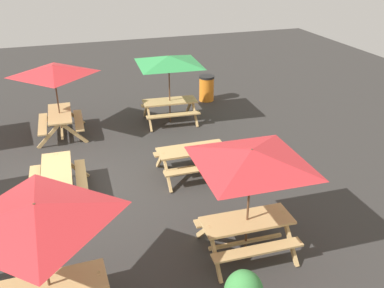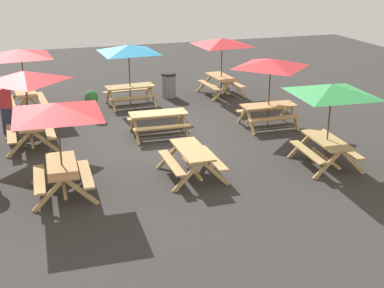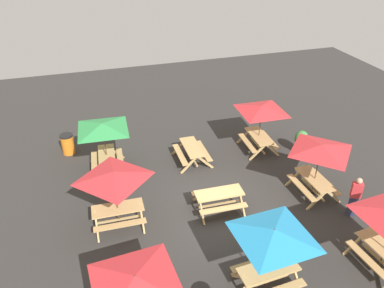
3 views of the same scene
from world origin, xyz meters
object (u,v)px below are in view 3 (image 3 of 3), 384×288
Objects in this scene: person_standing at (355,196)px; trash_bin_orange at (68,144)px; picnic_table_8 at (136,285)px; picnic_table_6 at (103,130)px; potted_plant_0 at (301,141)px; potted_plant_1 at (298,239)px; picnic_table_0 at (114,179)px; picnic_table_1 at (273,238)px; picnic_table_4 at (219,197)px; picnic_table_7 at (320,152)px; picnic_table_3 at (261,112)px; picnic_table_2 at (192,150)px.

trash_bin_orange is at bearing 171.68° from person_standing.
picnic_table_8 is 2.88× the size of trash_bin_orange.
picnic_table_6 is 2.44× the size of potted_plant_0.
trash_bin_orange is at bearing -175.02° from picnic_table_8.
person_standing is at bearing 108.49° from potted_plant_1.
picnic_table_1 is (3.96, 3.84, 0.00)m from picnic_table_0.
picnic_table_1 is at bearing -44.35° from picnic_table_0.
picnic_table_1 is 1.69× the size of person_standing.
picnic_table_4 is 1.88× the size of trash_bin_orange.
picnic_table_7 is 2.38× the size of trash_bin_orange.
picnic_table_3 is 4.99m from picnic_table_4.
picnic_table_1 is 5.11m from picnic_table_7.
picnic_table_6 is 1.69× the size of person_standing.
picnic_table_7 is 2.02× the size of potted_plant_0.
picnic_table_4 is at bearing -2.18° from picnic_table_0.
person_standing is (5.17, 4.57, 0.32)m from picnic_table_2.
picnic_table_7 is (0.49, 7.60, 0.00)m from picnic_table_0.
picnic_table_1 is 4.97m from person_standing.
picnic_table_7 is 2.41× the size of potted_plant_1.
potted_plant_0 reaches higher than picnic_table_4.
picnic_table_1 is 3.98m from picnic_table_4.
picnic_table_3 is at bearing 91.28° from picnic_table_2.
picnic_table_6 is at bearing -119.45° from picnic_table_7.
picnic_table_3 and picnic_table_6 have the same top height.
picnic_table_0 reaches higher than person_standing.
picnic_table_8 is at bearing -177.18° from picnic_table_1.
potted_plant_1 is at bearing -55.62° from picnic_table_4.
picnic_table_0 is 8.57m from person_standing.
picnic_table_8 is (7.98, 0.01, 0.00)m from picnic_table_6.
picnic_table_7 is at bearing 142.80° from person_standing.
picnic_table_2 is 0.64× the size of picnic_table_3.
person_standing is at bearing -6.02° from potted_plant_0.
potted_plant_0 is (0.86, 1.74, -1.33)m from picnic_table_3.
picnic_table_6 is (-0.42, -3.71, 1.43)m from picnic_table_2.
picnic_table_0 is at bearing -63.46° from picnic_table_3.
potted_plant_1 reaches higher than picnic_table_2.
picnic_table_1 and picnic_table_8 have the same top height.
picnic_table_6 reaches higher than picnic_table_4.
picnic_table_8 reaches higher than picnic_table_2.
person_standing reaches higher than potted_plant_1.
potted_plant_0 is (-2.86, 1.13, -1.33)m from picnic_table_7.
picnic_table_0 reaches higher than potted_plant_1.
potted_plant_0 is (-6.75, 8.73, -1.33)m from picnic_table_8.
picnic_table_0 is 3.60m from picnic_table_6.
picnic_table_6 is 8.64m from potted_plant_1.
picnic_table_4 is 5.66m from potted_plant_0.
picnic_table_3 is 7.01m from picnic_table_6.
picnic_table_7 is at bearing 39.23° from picnic_table_1.
picnic_table_0 is 1.40× the size of person_standing.
picnic_table_1 is at bearing -37.67° from potted_plant_0.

